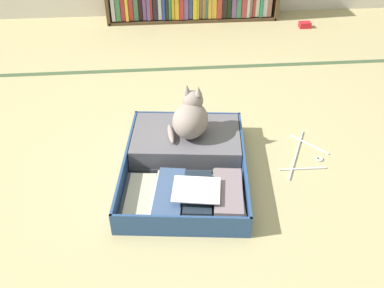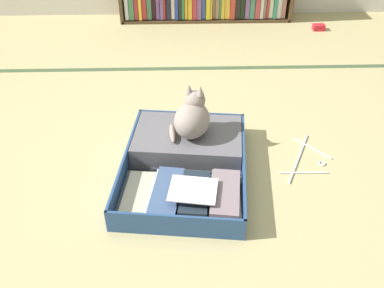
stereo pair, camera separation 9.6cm
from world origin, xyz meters
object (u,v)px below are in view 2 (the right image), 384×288
at_px(open_suitcase, 187,159).
at_px(clothes_hanger, 306,160).
at_px(black_cat, 192,118).
at_px(small_red_pouch, 319,27).

distance_m(open_suitcase, clothes_hanger, 0.64).
height_order(open_suitcase, black_cat, black_cat).
bearing_deg(black_cat, small_red_pouch, 55.99).
xyz_separation_m(open_suitcase, black_cat, (0.03, 0.13, 0.17)).
bearing_deg(black_cat, open_suitcase, -102.96).
xyz_separation_m(black_cat, clothes_hanger, (0.61, -0.10, -0.22)).
relative_size(black_cat, small_red_pouch, 2.76).
bearing_deg(clothes_hanger, small_red_pouch, 73.02).
bearing_deg(black_cat, clothes_hanger, -8.94).
distance_m(open_suitcase, black_cat, 0.22).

